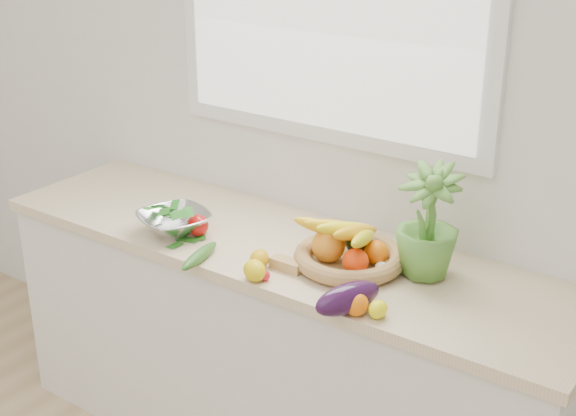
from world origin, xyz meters
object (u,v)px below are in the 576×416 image
Objects in this scene: fruit_basket at (349,251)px; potted_herb at (428,220)px; colander_with_spinach at (174,218)px; apple at (198,225)px; eggplant at (348,298)px; cucumber at (200,256)px.

potted_herb is at bearing 17.98° from fruit_basket.
apple is at bearing 28.55° from colander_with_spinach.
fruit_basket is at bearing -162.02° from potted_herb.
eggplant is 0.63× the size of potted_herb.
fruit_basket is at bearing 10.72° from apple.
fruit_basket is (-0.24, -0.08, -0.14)m from potted_herb.
colander_with_spinach is at bearing -165.63° from potted_herb.
potted_herb reaches higher than colander_with_spinach.
apple is 0.74m from eggplant.
eggplant is 1.03× the size of cucumber.
potted_herb reaches higher than fruit_basket.
potted_herb is (0.66, 0.34, 0.18)m from cucumber.
fruit_basket is (-0.16, 0.26, 0.01)m from eggplant.
colander_with_spinach is (-0.88, -0.23, -0.13)m from potted_herb.
cucumber is 0.46× the size of fruit_basket.
cucumber is at bearing 180.00° from eggplant.
potted_herb reaches higher than cucumber.
colander_with_spinach reaches higher than cucumber.
apple is 0.58m from fruit_basket.
potted_herb reaches higher than apple.
fruit_basket reaches higher than eggplant.
potted_herb is at bearing 14.37° from colander_with_spinach.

